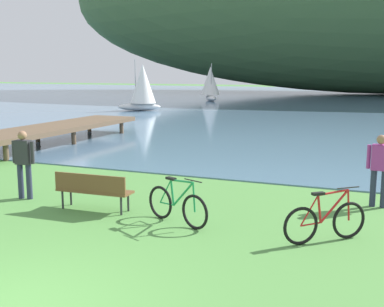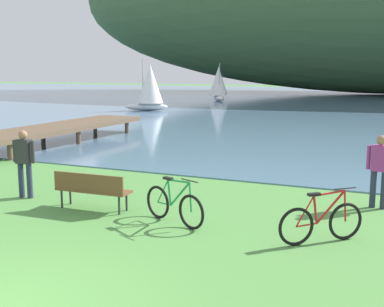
{
  "view_description": "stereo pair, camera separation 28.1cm",
  "coord_description": "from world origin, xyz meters",
  "px_view_note": "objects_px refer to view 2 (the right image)",
  "views": [
    {
      "loc": [
        4.61,
        -4.46,
        3.18
      ],
      "look_at": [
        -0.28,
        7.38,
        1.0
      ],
      "focal_mm": 45.97,
      "sensor_mm": 36.0,
      "label": 1
    },
    {
      "loc": [
        4.87,
        -4.35,
        3.18
      ],
      "look_at": [
        -0.28,
        7.38,
        1.0
      ],
      "focal_mm": 45.97,
      "sensor_mm": 36.0,
      "label": 2
    }
  ],
  "objects_px": {
    "bicycle_leaning_near_bench": "(321,222)",
    "sailboat_nearest_to_shore": "(150,87)",
    "person_at_shoreline": "(380,167)",
    "person_on_the_grass": "(24,160)",
    "park_bench_near_camera": "(91,188)",
    "bicycle_beside_path": "(174,205)",
    "sailboat_mid_bay": "(219,83)"
  },
  "relations": [
    {
      "from": "bicycle_leaning_near_bench",
      "to": "sailboat_mid_bay",
      "type": "xyz_separation_m",
      "value": [
        -16.82,
        39.21,
        1.45
      ]
    },
    {
      "from": "sailboat_mid_bay",
      "to": "park_bench_near_camera",
      "type": "bearing_deg",
      "value": -73.43
    },
    {
      "from": "park_bench_near_camera",
      "to": "bicycle_leaning_near_bench",
      "type": "xyz_separation_m",
      "value": [
        5.18,
        -0.09,
        -0.12
      ]
    },
    {
      "from": "park_bench_near_camera",
      "to": "sailboat_mid_bay",
      "type": "distance_m",
      "value": 40.84
    },
    {
      "from": "bicycle_beside_path",
      "to": "person_at_shoreline",
      "type": "height_order",
      "value": "person_at_shoreline"
    },
    {
      "from": "person_at_shoreline",
      "to": "sailboat_nearest_to_shore",
      "type": "height_order",
      "value": "sailboat_nearest_to_shore"
    },
    {
      "from": "bicycle_beside_path",
      "to": "person_on_the_grass",
      "type": "bearing_deg",
      "value": 174.56
    },
    {
      "from": "park_bench_near_camera",
      "to": "bicycle_beside_path",
      "type": "distance_m",
      "value": 2.18
    },
    {
      "from": "person_at_shoreline",
      "to": "sailboat_mid_bay",
      "type": "bearing_deg",
      "value": 115.92
    },
    {
      "from": "park_bench_near_camera",
      "to": "person_on_the_grass",
      "type": "xyz_separation_m",
      "value": [
        -2.18,
        0.26,
        0.46
      ]
    },
    {
      "from": "bicycle_beside_path",
      "to": "sailboat_mid_bay",
      "type": "height_order",
      "value": "sailboat_mid_bay"
    },
    {
      "from": "bicycle_beside_path",
      "to": "person_on_the_grass",
      "type": "distance_m",
      "value": 4.4
    },
    {
      "from": "bicycle_beside_path",
      "to": "person_at_shoreline",
      "type": "xyz_separation_m",
      "value": [
        3.83,
        2.97,
        0.58
      ]
    },
    {
      "from": "person_on_the_grass",
      "to": "park_bench_near_camera",
      "type": "bearing_deg",
      "value": -6.86
    },
    {
      "from": "person_at_shoreline",
      "to": "sailboat_mid_bay",
      "type": "distance_m",
      "value": 40.38
    },
    {
      "from": "person_at_shoreline",
      "to": "person_on_the_grass",
      "type": "bearing_deg",
      "value": -162.66
    },
    {
      "from": "bicycle_leaning_near_bench",
      "to": "sailboat_nearest_to_shore",
      "type": "xyz_separation_m",
      "value": [
        -17.26,
        25.13,
        1.5
      ]
    },
    {
      "from": "bicycle_leaning_near_bench",
      "to": "person_at_shoreline",
      "type": "xyz_separation_m",
      "value": [
        0.83,
        2.9,
        0.58
      ]
    },
    {
      "from": "sailboat_mid_bay",
      "to": "sailboat_nearest_to_shore",
      "type": "bearing_deg",
      "value": -91.81
    },
    {
      "from": "person_on_the_grass",
      "to": "sailboat_mid_bay",
      "type": "distance_m",
      "value": 40.01
    },
    {
      "from": "park_bench_near_camera",
      "to": "person_at_shoreline",
      "type": "distance_m",
      "value": 6.65
    },
    {
      "from": "bicycle_beside_path",
      "to": "sailboat_mid_bay",
      "type": "bearing_deg",
      "value": 109.37
    },
    {
      "from": "bicycle_leaning_near_bench",
      "to": "person_on_the_grass",
      "type": "relative_size",
      "value": 0.8
    },
    {
      "from": "park_bench_near_camera",
      "to": "bicycle_leaning_near_bench",
      "type": "distance_m",
      "value": 5.18
    },
    {
      "from": "bicycle_leaning_near_bench",
      "to": "sailboat_nearest_to_shore",
      "type": "height_order",
      "value": "sailboat_nearest_to_shore"
    },
    {
      "from": "sailboat_mid_bay",
      "to": "person_at_shoreline",
      "type": "bearing_deg",
      "value": -64.08
    },
    {
      "from": "person_on_the_grass",
      "to": "sailboat_nearest_to_shore",
      "type": "height_order",
      "value": "sailboat_nearest_to_shore"
    },
    {
      "from": "park_bench_near_camera",
      "to": "person_at_shoreline",
      "type": "height_order",
      "value": "person_at_shoreline"
    },
    {
      "from": "park_bench_near_camera",
      "to": "person_at_shoreline",
      "type": "bearing_deg",
      "value": 25.14
    },
    {
      "from": "person_at_shoreline",
      "to": "park_bench_near_camera",
      "type": "bearing_deg",
      "value": -154.86
    },
    {
      "from": "bicycle_beside_path",
      "to": "sailboat_nearest_to_shore",
      "type": "relative_size",
      "value": 0.42
    },
    {
      "from": "sailboat_nearest_to_shore",
      "to": "sailboat_mid_bay",
      "type": "distance_m",
      "value": 14.09
    }
  ]
}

